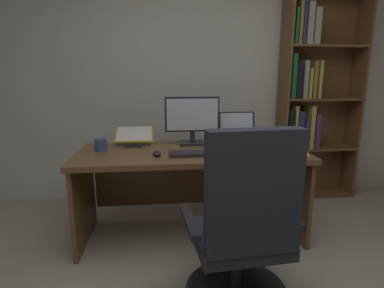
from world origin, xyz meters
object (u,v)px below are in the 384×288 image
(coffee_mug, at_px, (101,145))
(desk, at_px, (190,171))
(computer_mouse, at_px, (157,153))
(reading_stand_with_book, at_px, (134,136))
(open_binder, at_px, (268,153))
(keyboard, at_px, (198,153))
(laptop, at_px, (239,137))
(notepad, at_px, (225,148))
(bookshelf, at_px, (310,102))
(pen, at_px, (228,147))
(office_chair, at_px, (243,236))
(monitor, at_px, (192,121))

(coffee_mug, bearing_deg, desk, -0.62)
(computer_mouse, bearing_deg, coffee_mug, 153.33)
(reading_stand_with_book, bearing_deg, coffee_mug, -137.67)
(computer_mouse, distance_m, open_binder, 0.83)
(desk, xyz_separation_m, keyboard, (0.03, -0.21, 0.20))
(laptop, xyz_separation_m, notepad, (-0.17, -0.21, -0.05))
(notepad, distance_m, coffee_mug, 0.99)
(laptop, relative_size, coffee_mug, 3.46)
(computer_mouse, bearing_deg, bookshelf, 28.93)
(laptop, height_order, pen, laptop)
(computer_mouse, height_order, open_binder, computer_mouse)
(office_chair, distance_m, coffee_mug, 1.34)
(bookshelf, relative_size, monitor, 4.58)
(coffee_mug, bearing_deg, bookshelf, 17.94)
(desk, distance_m, bookshelf, 1.56)
(bookshelf, relative_size, office_chair, 2.02)
(bookshelf, height_order, keyboard, bookshelf)
(desk, bearing_deg, office_chair, -78.10)
(notepad, distance_m, pen, 0.02)
(desk, xyz_separation_m, open_binder, (0.56, -0.26, 0.20))
(monitor, xyz_separation_m, laptop, (0.41, 0.01, -0.15))
(laptop, height_order, computer_mouse, laptop)
(laptop, bearing_deg, notepad, -129.12)
(reading_stand_with_book, bearing_deg, office_chair, -60.43)
(open_binder, bearing_deg, coffee_mug, 155.15)
(computer_mouse, relative_size, reading_stand_with_book, 0.33)
(desk, bearing_deg, open_binder, -25.30)
(office_chair, bearing_deg, bookshelf, 50.18)
(bookshelf, xyz_separation_m, pen, (-1.02, -0.70, -0.30))
(monitor, height_order, keyboard, monitor)
(computer_mouse, height_order, reading_stand_with_book, reading_stand_with_book)
(bookshelf, xyz_separation_m, reading_stand_with_book, (-1.78, -0.43, -0.24))
(bookshelf, bearing_deg, reading_stand_with_book, -166.35)
(desk, xyz_separation_m, office_chair, (0.20, -0.93, -0.08))
(laptop, height_order, coffee_mug, laptop)
(computer_mouse, height_order, pen, computer_mouse)
(bookshelf, relative_size, reading_stand_with_book, 6.65)
(keyboard, relative_size, notepad, 2.00)
(open_binder, bearing_deg, notepad, 128.01)
(office_chair, xyz_separation_m, coffee_mug, (-0.90, 0.93, 0.32))
(computer_mouse, bearing_deg, open_binder, -3.47)
(laptop, height_order, keyboard, laptop)
(laptop, relative_size, pen, 2.34)
(bookshelf, xyz_separation_m, coffee_mug, (-2.03, -0.66, -0.26))
(desk, bearing_deg, monitor, 78.67)
(desk, height_order, coffee_mug, coffee_mug)
(desk, height_order, keyboard, keyboard)
(keyboard, height_order, pen, keyboard)
(open_binder, bearing_deg, keyboard, 161.79)
(bookshelf, height_order, open_binder, bookshelf)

